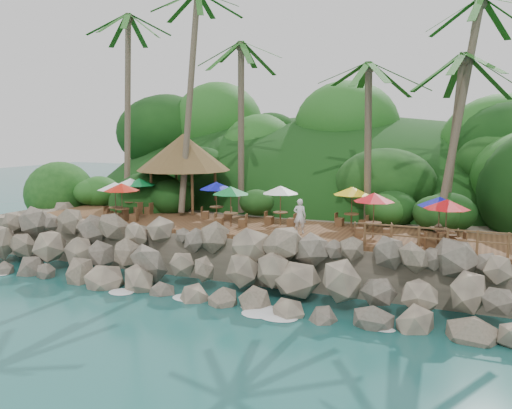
% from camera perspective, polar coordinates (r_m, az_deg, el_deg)
% --- Properties ---
extents(ground, '(140.00, 140.00, 0.00)m').
position_cam_1_polar(ground, '(22.36, -6.24, -10.71)').
color(ground, '#19514F').
rests_on(ground, ground).
extents(land_base, '(32.00, 25.20, 2.10)m').
position_cam_1_polar(land_base, '(36.45, 6.28, -1.58)').
color(land_base, gray).
rests_on(land_base, ground).
extents(jungle_hill, '(44.80, 28.00, 15.40)m').
position_cam_1_polar(jungle_hill, '(43.75, 9.17, -1.38)').
color(jungle_hill, '#143811').
rests_on(jungle_hill, ground).
extents(seawall, '(29.00, 4.00, 2.30)m').
position_cam_1_polar(seawall, '(23.71, -3.88, -6.67)').
color(seawall, gray).
rests_on(seawall, ground).
extents(terrace, '(26.00, 5.00, 0.20)m').
position_cam_1_polar(terrace, '(27.00, 0.00, -2.52)').
color(terrace, brown).
rests_on(terrace, land_base).
extents(jungle_foliage, '(44.00, 16.00, 12.00)m').
position_cam_1_polar(jungle_foliage, '(35.71, 5.77, -3.49)').
color(jungle_foliage, '#143811').
rests_on(jungle_foliage, ground).
extents(foam_line, '(25.20, 0.80, 0.06)m').
position_cam_1_polar(foam_line, '(22.60, -5.86, -10.42)').
color(foam_line, white).
rests_on(foam_line, ground).
extents(palms, '(25.12, 7.09, 14.16)m').
position_cam_1_polar(palms, '(29.36, 4.17, 18.61)').
color(palms, brown).
rests_on(palms, ground).
extents(palapa, '(5.63, 5.63, 4.60)m').
position_cam_1_polar(palapa, '(32.21, -7.84, 5.59)').
color(palapa, brown).
rests_on(palapa, ground).
extents(dining_clusters, '(19.43, 5.08, 2.04)m').
position_cam_1_polar(dining_clusters, '(26.83, -1.01, 1.29)').
color(dining_clusters, brown).
rests_on(dining_clusters, terrace).
extents(railing, '(8.30, 0.10, 1.00)m').
position_cam_1_polar(railing, '(22.41, 21.34, -3.49)').
color(railing, brown).
rests_on(railing, terrace).
extents(waiter, '(0.66, 0.49, 1.65)m').
position_cam_1_polar(waiter, '(25.05, 4.73, -1.25)').
color(waiter, silver).
rests_on(waiter, terrace).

